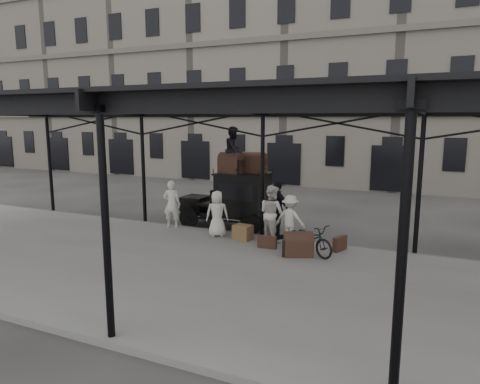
# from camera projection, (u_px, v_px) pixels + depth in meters

# --- Properties ---
(ground) EXTENTS (120.00, 120.00, 0.00)m
(ground) POSITION_uv_depth(u_px,v_px,m) (239.00, 255.00, 13.28)
(ground) COLOR #383533
(ground) RESTS_ON ground
(platform) EXTENTS (28.00, 8.00, 0.15)m
(platform) POSITION_uv_depth(u_px,v_px,m) (208.00, 274.00, 11.47)
(platform) COLOR slate
(platform) RESTS_ON ground
(canopy) EXTENTS (22.50, 9.00, 4.74)m
(canopy) POSITION_uv_depth(u_px,v_px,m) (211.00, 102.00, 10.96)
(canopy) COLOR black
(canopy) RESTS_ON ground
(building_frontage) EXTENTS (64.00, 8.00, 14.00)m
(building_frontage) POSITION_uv_depth(u_px,v_px,m) (350.00, 76.00, 28.30)
(building_frontage) COLOR slate
(building_frontage) RESTS_ON ground
(taxi) EXTENTS (3.65, 1.55, 2.18)m
(taxi) POSITION_uv_depth(u_px,v_px,m) (236.00, 198.00, 16.40)
(taxi) COLOR black
(taxi) RESTS_ON ground
(porter_left) EXTENTS (0.74, 0.57, 1.79)m
(porter_left) POSITION_uv_depth(u_px,v_px,m) (172.00, 204.00, 15.93)
(porter_left) COLOR silver
(porter_left) RESTS_ON platform
(porter_midleft) EXTENTS (1.14, 1.06, 1.89)m
(porter_midleft) POSITION_uv_depth(u_px,v_px,m) (272.00, 213.00, 14.19)
(porter_midleft) COLOR silver
(porter_midleft) RESTS_ON platform
(porter_centre) EXTENTS (0.93, 0.81, 1.60)m
(porter_centre) POSITION_uv_depth(u_px,v_px,m) (217.00, 214.00, 14.78)
(porter_centre) COLOR silver
(porter_centre) RESTS_ON platform
(porter_official) EXTENTS (1.25, 0.94, 1.98)m
(porter_official) POSITION_uv_depth(u_px,v_px,m) (277.00, 210.00, 14.46)
(porter_official) COLOR black
(porter_official) RESTS_ON platform
(porter_right) EXTENTS (1.04, 0.63, 1.57)m
(porter_right) POSITION_uv_depth(u_px,v_px,m) (290.00, 219.00, 14.10)
(porter_right) COLOR silver
(porter_right) RESTS_ON platform
(bicycle) EXTENTS (1.89, 1.42, 0.95)m
(bicycle) POSITION_uv_depth(u_px,v_px,m) (309.00, 239.00, 12.85)
(bicycle) COLOR black
(bicycle) RESTS_ON platform
(porter_roof) EXTENTS (0.67, 0.85, 1.73)m
(porter_roof) POSITION_uv_depth(u_px,v_px,m) (234.00, 150.00, 16.01)
(porter_roof) COLOR black
(porter_roof) RESTS_ON taxi
(steamer_trunk_roof_near) EXTENTS (0.94, 0.65, 0.64)m
(steamer_trunk_roof_near) POSITION_uv_depth(u_px,v_px,m) (231.00, 164.00, 15.99)
(steamer_trunk_roof_near) COLOR #41281E
(steamer_trunk_roof_near) RESTS_ON taxi
(steamer_trunk_roof_far) EXTENTS (0.96, 0.67, 0.65)m
(steamer_trunk_roof_far) POSITION_uv_depth(u_px,v_px,m) (254.00, 164.00, 16.09)
(steamer_trunk_roof_far) COLOR #41281E
(steamer_trunk_roof_far) RESTS_ON taxi
(steamer_trunk_platform) EXTENTS (0.98, 0.82, 0.62)m
(steamer_trunk_platform) POSITION_uv_depth(u_px,v_px,m) (298.00, 246.00, 12.72)
(steamer_trunk_platform) COLOR #41281E
(steamer_trunk_platform) RESTS_ON platform
(wicker_hamper) EXTENTS (0.67, 0.55, 0.50)m
(wicker_hamper) POSITION_uv_depth(u_px,v_px,m) (243.00, 232.00, 14.45)
(wicker_hamper) COLOR olive
(wicker_hamper) RESTS_ON platform
(suitcase_upright) EXTENTS (0.36, 0.61, 0.45)m
(suitcase_upright) POSITION_uv_depth(u_px,v_px,m) (340.00, 244.00, 13.22)
(suitcase_upright) COLOR #41281E
(suitcase_upright) RESTS_ON platform
(suitcase_flat) EXTENTS (0.60, 0.17, 0.40)m
(suitcase_flat) POSITION_uv_depth(u_px,v_px,m) (267.00, 242.00, 13.47)
(suitcase_flat) COLOR #41281E
(suitcase_flat) RESTS_ON platform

